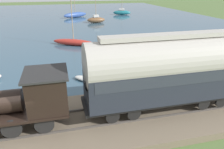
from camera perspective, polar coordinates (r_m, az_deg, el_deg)
ground_plane at (r=13.10m, az=-23.77°, el=-14.38°), size 200.00×200.00×0.00m
harbor_water at (r=54.33m, az=-17.25°, el=13.65°), size 80.00×80.00×0.01m
rail_embankment at (r=13.01m, az=-23.89°, el=-13.53°), size 5.93×56.00×0.53m
steam_locomotive at (r=11.91m, az=-22.25°, el=-5.72°), size 2.42×6.08×3.06m
passenger_coach at (r=12.81m, az=13.98°, el=1.26°), size 2.53×9.66×4.48m
sailboat_teal at (r=59.65m, az=2.59°, el=15.95°), size 2.63×4.78×9.25m
sailboat_brown at (r=46.93m, az=-4.18°, el=14.14°), size 1.78×3.71×8.98m
sailboat_red at (r=29.37m, az=-10.00°, el=8.39°), size 3.93×5.66×7.71m
sailboat_blue at (r=55.38m, az=-9.59°, el=15.16°), size 4.32×6.26×9.52m
rowboat_near_shore at (r=18.24m, az=-6.73°, el=-1.18°), size 2.14×2.21×0.33m
rowboat_mid_harbor at (r=23.56m, az=-4.94°, el=4.39°), size 1.00×2.03×0.31m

